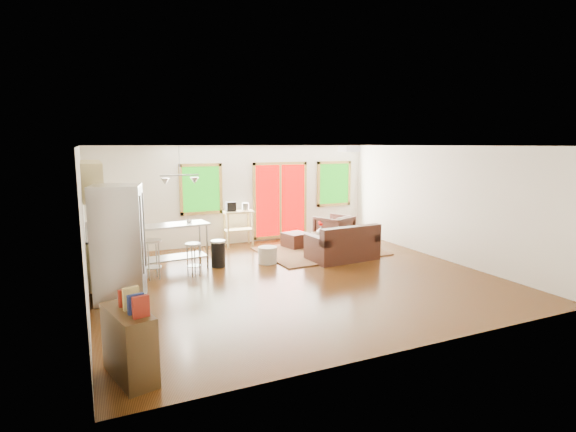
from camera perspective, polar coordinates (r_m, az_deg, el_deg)
name	(u,v)px	position (r m, az deg, el deg)	size (l,w,h in m)	color
floor	(294,278)	(9.05, 0.79, -7.86)	(7.50, 7.00, 0.02)	#351B09
ceiling	(294,145)	(8.66, 0.83, 8.97)	(7.50, 7.00, 0.02)	white
back_wall	(238,195)	(12.00, -6.35, 2.68)	(7.50, 0.02, 2.60)	silver
left_wall	(83,228)	(7.95, -24.56, -1.37)	(0.02, 7.00, 2.60)	silver
right_wall	(443,203)	(10.89, 19.03, 1.58)	(0.02, 7.00, 2.60)	silver
front_wall	(414,252)	(5.83, 15.68, -4.43)	(7.50, 0.02, 2.60)	silver
window_left	(201,189)	(11.66, -10.97, 3.37)	(1.10, 0.05, 1.30)	#10580A
french_doors	(280,200)	(12.40, -0.98, 2.01)	(1.60, 0.05, 2.10)	#B60100
window_right	(334,184)	(13.12, 5.87, 4.11)	(1.10, 0.05, 1.30)	#10580A
rug	(320,251)	(11.16, 4.08, -4.48)	(2.83, 2.18, 0.03)	#4C6438
loveseat	(343,246)	(10.39, 7.03, -3.78)	(1.60, 0.97, 0.82)	black
coffee_table	(334,234)	(11.43, 5.91, -2.34)	(1.17, 0.81, 0.43)	#35230F
armchair	(334,228)	(11.97, 5.86, -1.56)	(0.83, 0.77, 0.85)	black
ottoman	(296,240)	(11.55, 1.02, -3.09)	(0.58, 0.58, 0.38)	black
pouf	(268,255)	(10.07, -2.62, -4.96)	(0.42, 0.42, 0.37)	beige
vase	(321,230)	(11.18, 4.15, -1.77)	(0.24, 0.24, 0.35)	silver
book	(343,227)	(11.50, 7.05, -1.41)	(0.22, 0.03, 0.29)	maroon
cabinets	(100,231)	(9.69, -22.81, -1.74)	(0.64, 2.24, 2.30)	tan
refrigerator	(119,243)	(8.08, -20.64, -3.25)	(0.92, 0.90, 1.97)	#B7BABC
island	(171,239)	(9.76, -14.58, -2.79)	(1.59, 0.76, 0.97)	#B7BABC
cup	(189,221)	(9.82, -12.44, -0.64)	(0.11, 0.09, 0.11)	white
bar_stool_a	(152,250)	(9.19, -16.87, -4.15)	(0.41, 0.41, 0.79)	#B7BABC
bar_stool_b	(193,252)	(9.24, -11.95, -4.44)	(0.40, 0.40, 0.67)	#B7BABC
trash_can	(218,253)	(9.86, -8.85, -4.72)	(0.37, 0.37, 0.58)	black
kitchen_cart	(237,216)	(11.71, -6.44, 0.03)	(0.79, 0.53, 1.17)	tan
bookshelf	(129,343)	(5.56, -19.50, -14.93)	(0.56, 0.95, 1.06)	#35230F
ceiling_flush	(349,149)	(9.95, 7.79, 8.44)	(0.35, 0.35, 0.12)	white
pendant_light	(180,180)	(9.53, -13.55, 4.44)	(0.80, 0.18, 0.79)	gray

